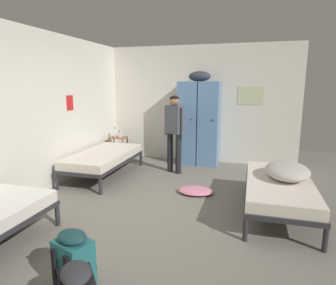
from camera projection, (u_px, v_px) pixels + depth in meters
ground_plane at (162, 211)px, 4.22m from camera, size 9.47×9.47×0.00m
room_backdrop at (119, 109)px, 5.49m from camera, size 4.39×5.98×2.66m
locker_bank at (199, 122)px, 6.54m from camera, size 0.90×0.55×2.07m
shelf_unit at (118, 146)px, 6.92m from camera, size 0.38×0.30×0.57m
bed_right at (279, 187)px, 4.09m from camera, size 0.90×1.90×0.49m
bed_left_rear at (104, 157)px, 5.74m from camera, size 0.90×1.90×0.49m
bedding_heap at (287, 171)px, 4.11m from camera, size 0.60×0.82×0.22m
person_traveler at (174, 127)px, 5.87m from camera, size 0.46×0.32×1.58m
water_bottle at (115, 132)px, 6.89m from camera, size 0.06×0.06×0.23m
lotion_bottle at (120, 134)px, 6.80m from camera, size 0.06×0.06×0.16m
backpack_teal at (75, 261)px, 2.58m from camera, size 0.38×0.40×0.55m
clothes_pile_pink at (196, 191)px, 4.88m from camera, size 0.58×0.44×0.09m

